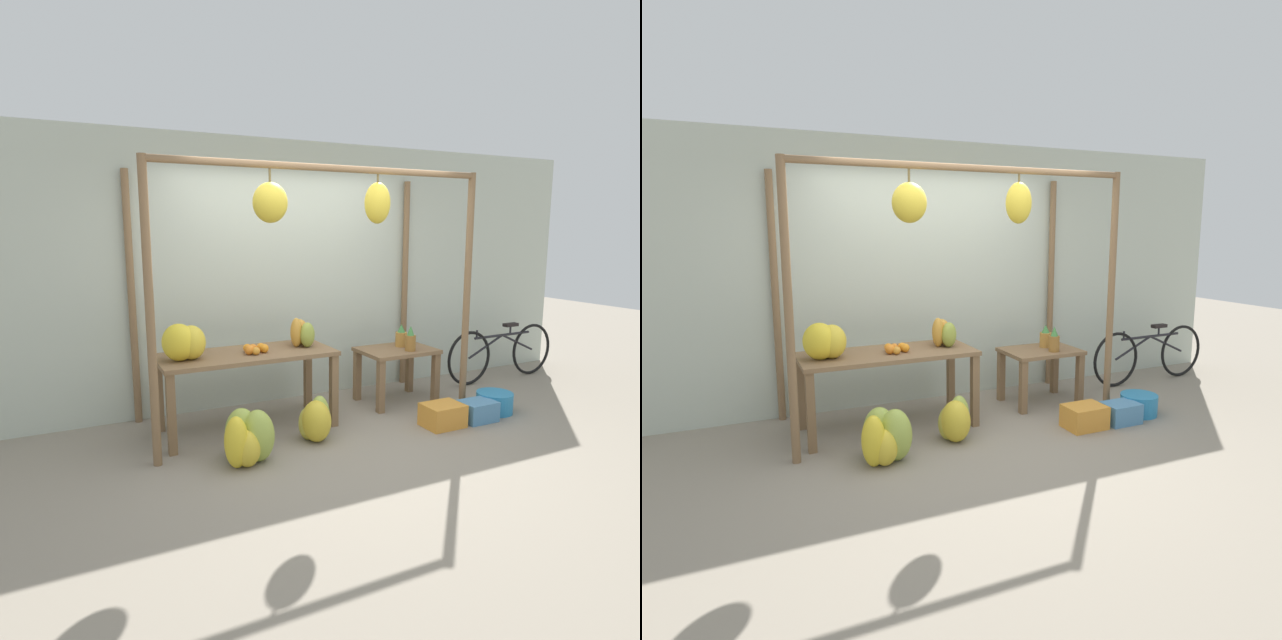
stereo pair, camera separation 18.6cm
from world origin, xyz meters
TOP-DOWN VIEW (x-y plane):
  - ground_plane at (0.00, 0.00)m, footprint 20.00×20.00m
  - shop_wall_back at (0.00, 1.44)m, footprint 8.00×0.08m
  - stall_awning at (-0.05, 0.51)m, footprint 3.20×1.26m
  - display_table_main at (-0.65, 0.70)m, footprint 1.63×0.69m
  - display_table_side at (1.06, 0.76)m, footprint 0.80×0.58m
  - banana_pile_on_table at (-1.23, 0.66)m, footprint 0.47×0.39m
  - orange_pile at (-0.59, 0.65)m, footprint 0.24×0.22m
  - pineapple_cluster at (1.15, 0.73)m, footprint 0.15×0.34m
  - banana_pile_ground_left at (-0.90, -0.01)m, footprint 0.48×0.48m
  - banana_pile_ground_right at (-0.20, 0.16)m, footprint 0.36×0.40m
  - fruit_crate_white at (1.04, -0.07)m, footprint 0.38×0.29m
  - blue_bucket at (1.78, 0.02)m, footprint 0.37×0.37m
  - parked_bicycle at (2.75, 0.92)m, footprint 1.74×0.09m
  - papaya_pile at (-0.07, 0.74)m, footprint 0.27×0.39m
  - fruit_crate_purple at (1.46, -0.10)m, footprint 0.34×0.26m

SIDE VIEW (x-z plane):
  - ground_plane at x=0.00m, z-range 0.00..0.00m
  - fruit_crate_purple at x=1.46m, z-range 0.00..0.20m
  - blue_bucket at x=1.78m, z-range 0.00..0.21m
  - fruit_crate_white at x=1.04m, z-range 0.00..0.22m
  - banana_pile_ground_right at x=-0.20m, z-range -0.02..0.39m
  - banana_pile_ground_left at x=-0.90m, z-range -0.01..0.42m
  - parked_bicycle at x=2.75m, z-range 0.00..0.70m
  - display_table_side at x=1.06m, z-range 0.17..0.76m
  - display_table_main at x=-0.65m, z-range 0.26..1.00m
  - pineapple_cluster at x=1.15m, z-range 0.57..0.84m
  - orange_pile at x=-0.59m, z-range 0.74..0.83m
  - papaya_pile at x=-0.07m, z-range 0.72..1.01m
  - banana_pile_on_table at x=-1.23m, z-range 0.74..1.06m
  - shop_wall_back at x=0.00m, z-range 0.00..2.80m
  - stall_awning at x=-0.05m, z-range 0.51..2.93m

